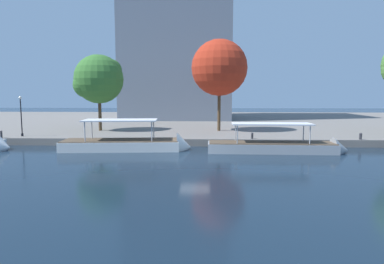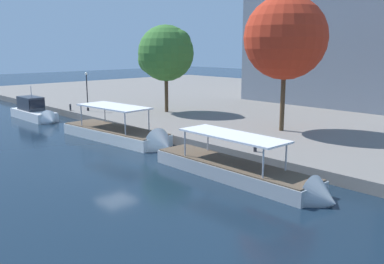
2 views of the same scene
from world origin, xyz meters
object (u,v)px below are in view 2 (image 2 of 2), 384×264
Objects in this scene: mooring_bollard_2 at (255,147)px; lamp_post at (87,90)px; motor_yacht_0 at (35,114)px; tour_boat_2 at (244,175)px; mooring_bollard_1 at (70,107)px; tree_2 at (286,39)px; tour_boat_1 at (122,137)px; tree_1 at (165,53)px.

mooring_bollard_2 is 0.15× the size of lamp_post.
motor_yacht_0 reaches higher than tour_boat_2.
lamp_post reaches higher than motor_yacht_0.
tour_boat_2 is 29.75m from mooring_bollard_1.
tree_2 is at bearing 16.78° from lamp_post.
tree_2 reaches higher than tour_boat_1.
tour_boat_1 reaches higher than mooring_bollard_2.
tour_boat_1 is 1.31× the size of tree_1.
lamp_post reaches higher than tour_boat_1.
tree_1 is at bearing 158.74° from mooring_bollard_2.
mooring_bollard_2 is 11.51m from tree_2.
motor_yacht_0 is 0.73× the size of tree_2.
tree_2 reaches higher than motor_yacht_0.
tour_boat_1 is 14.22m from tree_1.
tree_2 reaches higher than tree_1.
tour_boat_2 is (30.65, 0.17, -0.29)m from motor_yacht_0.
tour_boat_1 is at bearing 2.51° from motor_yacht_0.
mooring_bollard_1 is at bearing 174.01° from tour_boat_2.
tour_boat_1 is 15.32m from mooring_bollard_1.
lamp_post is (-13.53, 4.25, 2.84)m from tour_boat_1.
mooring_bollard_1 is 27.28m from mooring_bollard_2.
tour_boat_2 is 1.34× the size of tree_1.
mooring_bollard_2 is at bearing -2.56° from lamp_post.
tree_2 is at bearing 2.27° from tree_1.
motor_yacht_0 reaches higher than tour_boat_1.
tree_2 reaches higher than lamp_post.
motor_yacht_0 is 28.70m from mooring_bollard_2.
mooring_bollard_1 is 12.99m from tree_1.
tree_2 is (-3.23, 7.95, 7.67)m from mooring_bollard_2.
mooring_bollard_2 is at bearing 0.64° from mooring_bollard_1.
mooring_bollard_2 is 25.89m from lamp_post.
tree_1 is at bearing 49.09° from motor_yacht_0.
motor_yacht_0 is 16.20m from tour_boat_1.
mooring_bollard_1 is at bearing 72.43° from motor_yacht_0.
tour_boat_1 is at bearing -129.20° from tree_2.
mooring_bollard_2 is (12.24, 3.10, 0.74)m from tour_boat_1.
motor_yacht_0 is 1.91× the size of lamp_post.
tree_2 is (25.18, 12.03, 8.12)m from motor_yacht_0.
tree_1 is (-18.85, 7.33, 6.31)m from mooring_bollard_2.
tour_boat_1 is 18.79× the size of mooring_bollard_2.
mooring_bollard_1 is at bearing -137.83° from tree_1.
tour_boat_1 is at bearing -17.45° from lamp_post.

